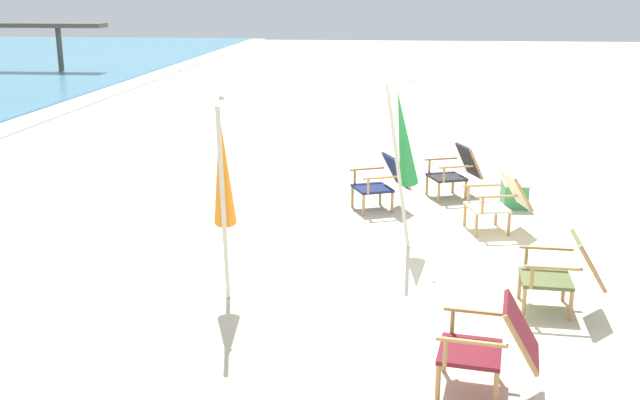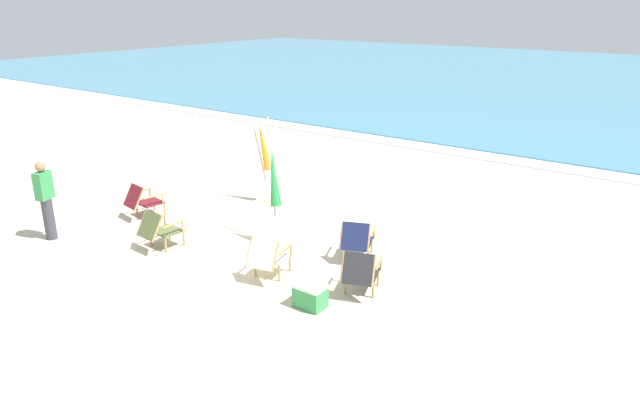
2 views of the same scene
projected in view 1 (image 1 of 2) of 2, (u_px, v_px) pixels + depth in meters
The scene contains 9 objects.
ground_plane at pixel (434, 266), 8.53m from camera, with size 80.00×80.00×0.00m, color beige.
beach_chair_far_center at pixel (493, 342), 5.76m from camera, with size 0.69×0.85×0.78m.
beach_chair_back_left at pixel (565, 270), 7.25m from camera, with size 0.63×0.81×0.77m.
beach_chair_back_right at pixel (500, 199), 9.71m from camera, with size 0.73×0.88×0.77m.
beach_chair_front_right at pixel (383, 180), 10.67m from camera, with size 0.82×0.91×0.79m.
beach_chair_front_left at pixel (457, 170), 11.30m from camera, with size 0.79×0.88×0.80m.
umbrella_furled_orange at pixel (223, 172), 7.15m from camera, with size 0.59×0.29×2.08m.
umbrella_furled_green at pixel (403, 140), 8.70m from camera, with size 0.56×0.47×2.07m.
cooler_box at pixel (514, 193), 10.88m from camera, with size 0.49×0.35×0.40m.
Camera 1 is at (-8.10, 0.52, 3.04)m, focal length 42.00 mm.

